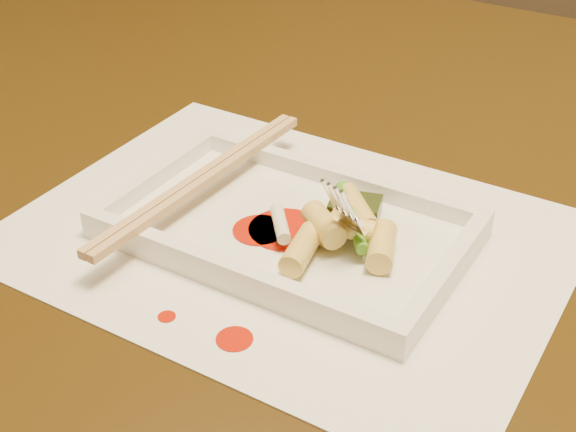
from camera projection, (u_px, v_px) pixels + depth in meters
The scene contains 23 objects.
table at pixel (309, 233), 0.78m from camera, with size 1.40×0.90×0.75m.
placemat at pixel (288, 237), 0.60m from camera, with size 0.40×0.30×0.00m, color white.
sauce_splatter_a at pixel (235, 339), 0.50m from camera, with size 0.02×0.02×0.00m, color #BB1A05.
sauce_splatter_b at pixel (167, 317), 0.52m from camera, with size 0.01×0.01×0.00m, color #BB1A05.
plate_base at pixel (288, 232), 0.60m from camera, with size 0.26×0.16×0.01m, color white.
plate_rim_far at pixel (335, 176), 0.64m from camera, with size 0.26×0.01×0.01m, color white.
plate_rim_near at pixel (231, 272), 0.54m from camera, with size 0.26×0.01×0.01m, color white.
plate_rim_left at pixel (156, 175), 0.64m from camera, with size 0.01×0.14×0.01m, color white.
plate_rim_right at pixel (446, 272), 0.54m from camera, with size 0.01×0.14×0.01m, color white.
veg_piece at pixel (355, 207), 0.60m from camera, with size 0.04×0.03×0.01m, color black.
scallion_white at pixel (280, 224), 0.58m from camera, with size 0.01×0.01×0.04m, color #EAEACC.
scallion_green at pixel (351, 216), 0.58m from camera, with size 0.01×0.01×0.09m, color #3C8C16.
chopstick_a at pixel (197, 178), 0.62m from camera, with size 0.01×0.25×0.01m, color tan.
chopstick_b at pixel (206, 181), 0.62m from camera, with size 0.01×0.25×0.01m, color tan.
fork at pixel (391, 153), 0.54m from camera, with size 0.09×0.10×0.14m, color silver, non-canonical shape.
sauce_blob_0 at pixel (260, 230), 0.59m from camera, with size 0.04×0.04×0.00m, color #BB1A05.
sauce_blob_1 at pixel (286, 229), 0.59m from camera, with size 0.06×0.06×0.00m, color #BB1A05.
rice_cake_0 at pixel (382, 246), 0.56m from camera, with size 0.02×0.02×0.04m, color #E9D66C.
rice_cake_1 at pixel (302, 249), 0.55m from camera, with size 0.02×0.02×0.05m, color #E9D66C.
rice_cake_2 at pixel (323, 225), 0.57m from camera, with size 0.02×0.02×0.04m, color #E9D66C.
rice_cake_3 at pixel (358, 209), 0.60m from camera, with size 0.02×0.02×0.05m, color #E9D66C.
rice_cake_4 at pixel (339, 221), 0.58m from camera, with size 0.02×0.02×0.05m, color #E9D66C.
rice_cake_5 at pixel (345, 227), 0.57m from camera, with size 0.02×0.02×0.04m, color #E9D66C.
Camera 1 is at (0.32, -0.56, 1.09)m, focal length 50.00 mm.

